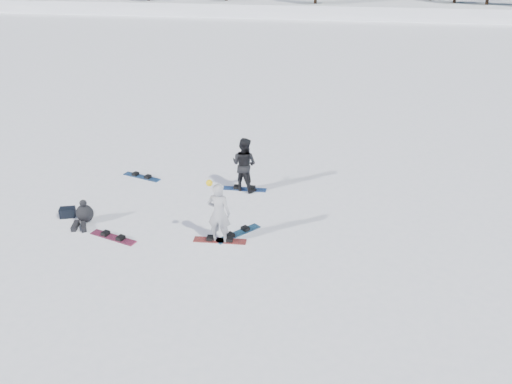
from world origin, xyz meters
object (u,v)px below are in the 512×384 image
snowboarder_man (244,164)px  snowboard_loose_c (142,177)px  snowboard_loose_a (238,234)px  seated_rider (84,214)px  snowboard_loose_b (113,237)px  snowboarder_woman (219,213)px  gear_bag (68,212)px

snowboarder_man → snowboard_loose_c: 3.99m
snowboard_loose_c → snowboard_loose_a: bearing=-20.9°
seated_rider → snowboard_loose_c: bearing=60.9°
snowboard_loose_b → snowboarder_woman: bearing=23.7°
snowboarder_man → snowboard_loose_b: (-3.07, -3.80, -0.92)m
seated_rider → snowboard_loose_b: (1.21, -0.68, -0.27)m
gear_bag → snowboard_loose_a: bearing=-0.8°
gear_bag → snowboard_loose_c: 3.39m
snowboard_loose_c → snowboarder_man: bearing=11.7°
snowboard_loose_b → gear_bag: bearing=170.5°
seated_rider → gear_bag: bearing=138.3°
snowboarder_man → gear_bag: 5.80m
snowboarder_man → gear_bag: size_ratio=4.16×
snowboarder_man → snowboard_loose_a: (0.40, -2.95, -0.92)m
gear_bag → snowboard_loose_c: gear_bag is taller
snowboarder_man → seated_rider: snowboarder_man is taller
seated_rider → snowboard_loose_a: (4.69, 0.17, -0.27)m
snowboarder_man → snowboard_loose_b: 4.97m
snowboard_loose_c → seated_rider: bearing=-80.3°
seated_rider → snowboard_loose_b: seated_rider is taller
snowboarder_woman → snowboard_loose_a: 1.10m
snowboard_loose_c → snowboard_loose_b: bearing=-62.5°
snowboard_loose_b → snowboard_loose_a: same height
snowboarder_woman → snowboard_loose_c: size_ratio=1.30×
snowboard_loose_b → snowboard_loose_a: (3.48, 0.85, 0.00)m
seated_rider → snowboard_loose_a: seated_rider is taller
seated_rider → gear_bag: size_ratio=2.14×
gear_bag → snowboard_loose_c: bearing=70.8°
seated_rider → snowboard_loose_c: size_ratio=0.64×
snowboard_loose_a → snowboard_loose_c: size_ratio=1.00×
snowboard_loose_c → gear_bag: bearing=-92.7°
snowboarder_man → snowboard_loose_a: 3.11m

